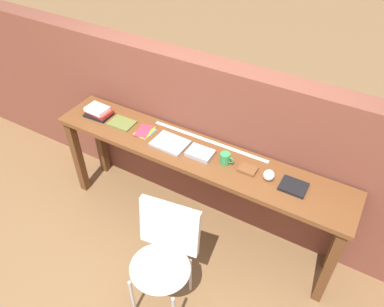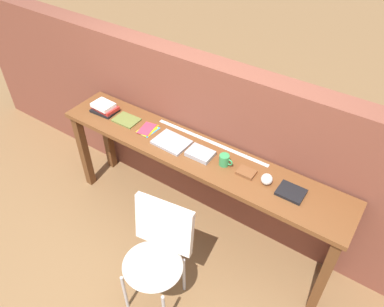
% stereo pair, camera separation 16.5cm
% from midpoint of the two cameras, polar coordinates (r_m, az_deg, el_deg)
% --- Properties ---
extents(ground_plane, '(40.00, 40.00, 0.00)m').
position_cam_midpoint_polar(ground_plane, '(3.40, -1.01, -13.87)').
color(ground_plane, brown).
extents(brick_wall_back, '(6.00, 0.20, 1.49)m').
position_cam_midpoint_polar(brick_wall_back, '(3.23, 5.37, 1.64)').
color(brick_wall_back, brown).
rests_on(brick_wall_back, ground).
extents(sideboard, '(2.50, 0.44, 0.88)m').
position_cam_midpoint_polar(sideboard, '(3.00, 2.11, -1.81)').
color(sideboard, brown).
rests_on(sideboard, ground).
extents(chair_white_moulded, '(0.50, 0.51, 0.89)m').
position_cam_midpoint_polar(chair_white_moulded, '(2.73, -3.61, -14.78)').
color(chair_white_moulded, silver).
rests_on(chair_white_moulded, ground).
extents(book_stack_leftmost, '(0.23, 0.18, 0.09)m').
position_cam_midpoint_polar(book_stack_leftmost, '(3.39, -11.86, 6.84)').
color(book_stack_leftmost, black).
rests_on(book_stack_leftmost, sideboard).
extents(magazine_cycling, '(0.22, 0.16, 0.02)m').
position_cam_midpoint_polar(magazine_cycling, '(3.26, -8.53, 5.04)').
color(magazine_cycling, olive).
rests_on(magazine_cycling, sideboard).
extents(pamphlet_pile_colourful, '(0.15, 0.19, 0.01)m').
position_cam_midpoint_polar(pamphlet_pile_colourful, '(3.13, -5.26, 3.63)').
color(pamphlet_pile_colourful, '#3399D8').
rests_on(pamphlet_pile_colourful, sideboard).
extents(book_open_centre, '(0.28, 0.22, 0.02)m').
position_cam_midpoint_polar(book_open_centre, '(2.98, -1.55, 1.70)').
color(book_open_centre, '#9E9EA3').
rests_on(book_open_centre, sideboard).
extents(book_grey_hardcover, '(0.20, 0.15, 0.04)m').
position_cam_midpoint_polar(book_grey_hardcover, '(2.87, 2.92, -0.05)').
color(book_grey_hardcover, '#9E9EA3').
rests_on(book_grey_hardcover, sideboard).
extents(mug, '(0.11, 0.08, 0.09)m').
position_cam_midpoint_polar(mug, '(2.79, 6.67, -1.06)').
color(mug, '#338C4C').
rests_on(mug, sideboard).
extents(leather_journal_brown, '(0.13, 0.10, 0.02)m').
position_cam_midpoint_polar(leather_journal_brown, '(2.76, 9.97, -2.90)').
color(leather_journal_brown, brown).
rests_on(leather_journal_brown, sideboard).
extents(sports_ball_small, '(0.08, 0.08, 0.08)m').
position_cam_midpoint_polar(sports_ball_small, '(2.70, 13.05, -3.89)').
color(sports_ball_small, silver).
rests_on(sports_ball_small, sideboard).
extents(book_repair_rightmost, '(0.19, 0.15, 0.02)m').
position_cam_midpoint_polar(book_repair_rightmost, '(2.70, 16.57, -5.72)').
color(book_repair_rightmost, black).
rests_on(book_repair_rightmost, sideboard).
extents(ruler_metal_back_edge, '(1.02, 0.03, 0.00)m').
position_cam_midpoint_polar(ruler_metal_back_edge, '(3.01, 4.44, 1.75)').
color(ruler_metal_back_edge, silver).
rests_on(ruler_metal_back_edge, sideboard).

